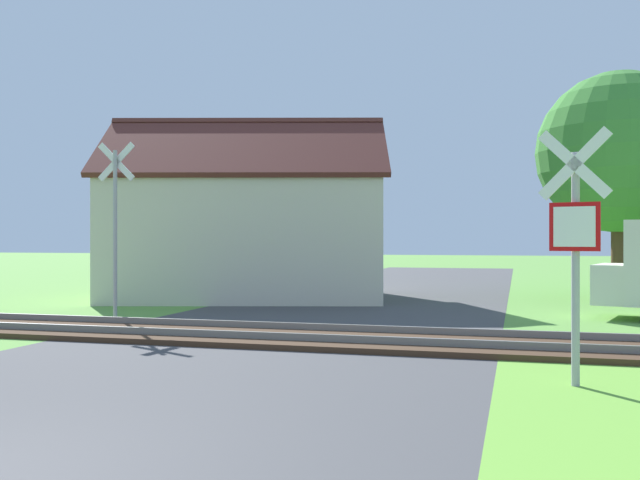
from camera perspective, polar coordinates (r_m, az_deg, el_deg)
The scene contains 6 objects.
road_asphalt at distance 7.44m, azimuth -19.91°, elevation -14.02°, with size 7.79×80.00×0.01m, color #424244.
rail_track at distance 13.05m, azimuth -3.33°, elevation -7.68°, with size 60.00×2.60×0.22m.
stop_sign_near at distance 9.29m, azimuth 19.74°, elevation 0.05°, with size 0.86×0.25×3.17m.
crossing_sign_far at distance 16.48m, azimuth -16.05°, elevation 1.67°, with size 0.88×0.16×3.98m.
house at distance 22.11m, azimuth -5.80°, elevation 0.47°, with size 9.58×7.82×5.56m.
tree_right at distance 22.72m, azimuth 22.79°, elevation 6.45°, with size 4.72×4.72×6.72m.
Camera 1 is at (4.19, -3.87, 1.81)m, focal length 40.00 mm.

